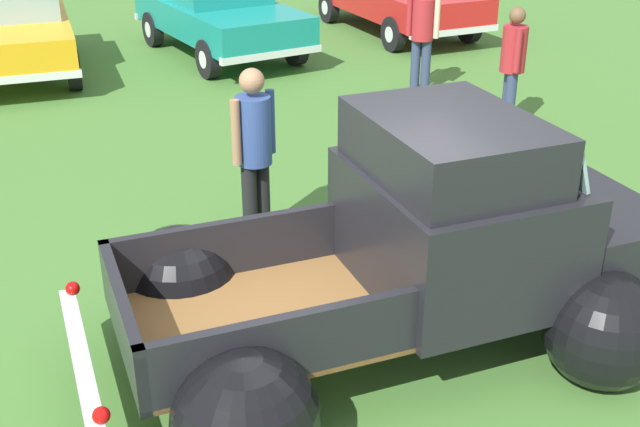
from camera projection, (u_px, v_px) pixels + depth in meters
name	position (u px, v px, depth m)	size (l,w,h in m)	color
ground_plane	(376.00, 352.00, 6.42)	(80.00, 80.00, 0.00)	#477A33
vintage_pickup_truck	(424.00, 261.00, 6.22)	(4.68, 2.89, 1.96)	black
show_car_1	(13.00, 28.00, 13.56)	(2.16, 4.26, 1.43)	black
show_car_2	(219.00, 13.00, 14.73)	(2.40, 4.38, 1.43)	black
spectator_0	(422.00, 30.00, 12.46)	(0.48, 0.48, 1.74)	navy
spectator_1	(254.00, 147.00, 7.65)	(0.52, 0.44, 1.83)	black
spectator_2	(513.00, 61.00, 10.87)	(0.45, 0.52, 1.70)	navy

